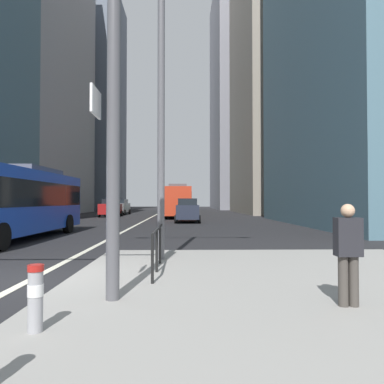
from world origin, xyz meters
TOP-DOWN VIEW (x-y plane):
  - ground_plane at (0.00, 20.00)m, footprint 160.00×160.00m
  - median_island at (5.50, -1.00)m, footprint 9.00×10.00m
  - lane_centre_line at (0.00, 30.00)m, footprint 0.20×80.00m
  - office_tower_left_mid at (-16.00, 39.73)m, footprint 10.21×22.75m
  - office_tower_left_far at (-16.00, 63.01)m, footprint 13.89×18.10m
  - office_tower_right_mid at (17.00, 44.19)m, footprint 11.24×20.90m
  - office_tower_right_far at (17.00, 71.56)m, footprint 13.80×25.49m
  - city_bus_blue_oncoming at (-4.14, 8.59)m, footprint 2.82×11.26m
  - city_bus_red_receding at (2.74, 31.10)m, footprint 2.94×11.46m
  - city_bus_red_distant at (2.19, 48.86)m, footprint 2.90×11.81m
  - car_oncoming_mid at (-4.57, 38.14)m, footprint 2.21×4.51m
  - car_receding_near at (3.74, 21.89)m, footprint 2.07×4.57m
  - car_receding_far at (4.06, 59.10)m, footprint 2.05×4.51m
  - car_oncoming_far at (-4.53, 32.21)m, footprint 2.14×4.29m
  - street_lamp_post at (2.78, 2.16)m, footprint 5.50×0.32m
  - bollard_left at (1.58, -3.46)m, footprint 0.20×0.20m
  - pedestrian_railing at (2.80, 0.87)m, footprint 0.06×3.50m
  - pedestrian_waiting at (5.94, -2.46)m, footprint 0.39×0.25m

SIDE VIEW (x-z plane):
  - ground_plane at x=0.00m, z-range 0.00..0.00m
  - lane_centre_line at x=0.00m, z-range 0.00..0.01m
  - median_island at x=5.50m, z-range 0.00..0.15m
  - bollard_left at x=1.58m, z-range 0.20..1.02m
  - pedestrian_railing at x=2.80m, z-range 0.36..1.34m
  - car_oncoming_far at x=-4.53m, z-range 0.02..1.96m
  - car_oncoming_mid at x=-4.57m, z-range 0.02..1.96m
  - car_receding_far at x=4.06m, z-range 0.02..1.96m
  - car_receding_near at x=3.74m, z-range 0.02..1.96m
  - pedestrian_waiting at x=5.94m, z-range 0.23..1.80m
  - city_bus_blue_oncoming at x=-4.14m, z-range 0.14..3.54m
  - city_bus_red_receding at x=2.74m, z-range 0.14..3.54m
  - city_bus_red_distant at x=2.19m, z-range 0.14..3.54m
  - street_lamp_post at x=2.78m, z-range 1.28..9.28m
  - office_tower_left_mid at x=-16.00m, z-range 0.00..38.31m
  - office_tower_left_far at x=-16.00m, z-range 0.00..41.99m
  - office_tower_right_mid at x=17.00m, z-range 0.00..46.29m
  - office_tower_right_far at x=17.00m, z-range 0.00..48.88m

